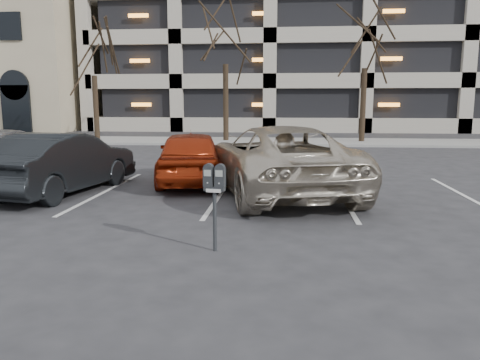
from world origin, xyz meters
TOP-DOWN VIEW (x-y plane):
  - ground at (0.00, 0.00)m, footprint 140.00×140.00m
  - sidewalk at (0.00, 16.00)m, footprint 80.00×4.00m
  - stall_lines at (-1.40, 2.30)m, footprint 16.90×5.20m
  - parking_garage at (12.00, 33.84)m, footprint 52.00×20.00m
  - tree_a at (-10.00, 16.00)m, footprint 3.39×3.39m
  - tree_b at (-3.00, 16.00)m, footprint 3.92×3.92m
  - tree_c at (4.00, 16.00)m, footprint 3.68×3.68m
  - parking_meter at (-0.91, -1.96)m, footprint 0.34×0.17m
  - suv_silver at (-0.07, 2.47)m, footprint 4.12×6.24m
  - car_red at (-2.39, 3.66)m, footprint 2.31×4.35m
  - car_dark at (-5.12, 2.00)m, footprint 2.23×4.54m
  - car_silver at (-7.53, 3.47)m, footprint 2.53×5.08m

SIDE VIEW (x-z plane):
  - ground at x=0.00m, z-range 0.00..0.00m
  - stall_lines at x=-1.40m, z-range 0.00..0.01m
  - sidewalk at x=0.00m, z-range 0.00..0.12m
  - car_red at x=-2.39m, z-range 0.00..1.41m
  - car_silver at x=-7.53m, z-range 0.00..1.42m
  - car_dark at x=-5.12m, z-range 0.00..1.43m
  - suv_silver at x=-0.07m, z-range 0.00..1.60m
  - parking_meter at x=-0.91m, z-range 0.33..1.58m
  - tree_a at x=-10.00m, z-range 1.71..9.43m
  - tree_c at x=4.00m, z-range 1.86..10.23m
  - tree_b at x=-3.00m, z-range 1.99..10.90m
  - parking_garage at x=12.00m, z-range -0.24..18.76m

